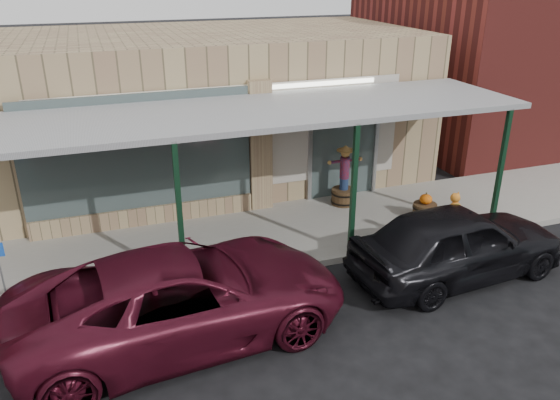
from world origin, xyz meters
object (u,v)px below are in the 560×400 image
object	(u,v)px
handicap_sign	(0,266)
barrel_pumpkin	(425,209)
barrel_scarecrow	(344,184)
car_maroon	(183,296)
parked_sedan	(458,242)

from	to	relation	value
handicap_sign	barrel_pumpkin	bearing A→B (deg)	16.18
barrel_scarecrow	handicap_sign	xyz separation A→B (m)	(-7.78, -2.17, 0.29)
car_maroon	handicap_sign	bearing A→B (deg)	54.02
barrel_pumpkin	handicap_sign	distance (m)	9.33
barrel_pumpkin	parked_sedan	world-z (taller)	parked_sedan
barrel_pumpkin	car_maroon	xyz separation A→B (m)	(-6.34, -2.45, 0.39)
barrel_scarecrow	barrel_pumpkin	size ratio (longest dim) A/B	2.36
barrel_pumpkin	handicap_sign	xyz separation A→B (m)	(-9.28, -0.72, 0.58)
car_maroon	parked_sedan	bearing A→B (deg)	-94.13
barrel_scarecrow	handicap_sign	bearing A→B (deg)	-155.31
parked_sedan	car_maroon	size ratio (longest dim) A/B	0.83
handicap_sign	car_maroon	xyz separation A→B (m)	(2.94, -1.74, -0.20)
barrel_pumpkin	handicap_sign	bearing A→B (deg)	-175.59
barrel_scarecrow	barrel_pumpkin	distance (m)	2.11
barrel_pumpkin	car_maroon	size ratio (longest dim) A/B	0.12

